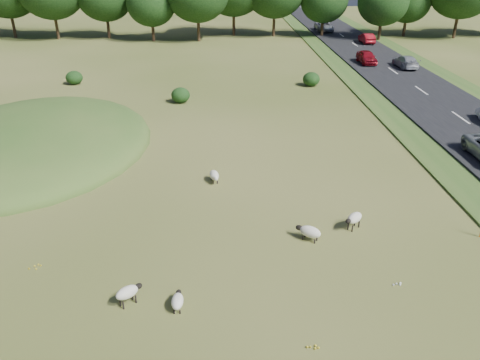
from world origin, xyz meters
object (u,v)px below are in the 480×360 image
at_px(sheep_0, 128,292).
at_px(car_4, 367,38).
at_px(sheep_3, 177,301).
at_px(sheep_1, 354,218).
at_px(sheep_5, 67,182).
at_px(sheep_4, 214,175).
at_px(car_2, 324,26).
at_px(car_1, 406,61).
at_px(car_6, 367,57).
at_px(car_5, 327,15).
at_px(sheep_2, 309,232).

xyz_separation_m(sheep_0, car_4, (24.49, 53.55, 0.37)).
height_order(sheep_0, sheep_3, sheep_0).
height_order(sheep_1, sheep_3, sheep_1).
xyz_separation_m(sheep_1, sheep_3, (-8.05, -5.30, -0.22)).
height_order(sheep_5, car_4, car_4).
bearing_deg(sheep_4, car_2, 149.51).
xyz_separation_m(sheep_0, car_2, (20.69, 64.91, 0.43)).
distance_m(sheep_3, car_4, 58.44).
xyz_separation_m(car_1, car_6, (-3.80, 2.26, 0.06)).
bearing_deg(sheep_3, car_5, -14.09).
height_order(sheep_5, car_5, car_5).
relative_size(sheep_1, car_5, 0.25).
bearing_deg(sheep_0, car_2, 33.19).
distance_m(sheep_3, sheep_4, 10.76).
bearing_deg(car_6, sheep_1, -106.89).
height_order(car_1, car_4, car_4).
bearing_deg(sheep_5, car_6, -53.54).
bearing_deg(sheep_1, car_6, -148.28).
relative_size(car_1, car_5, 1.03).
distance_m(sheep_1, car_4, 50.72).
relative_size(car_1, car_2, 0.86).
bearing_deg(car_2, sheep_4, -107.80).
bearing_deg(car_6, car_1, -30.80).
height_order(car_2, car_5, car_2).
height_order(car_4, car_6, car_6).
relative_size(sheep_4, car_2, 0.23).
bearing_deg(car_5, car_4, 90.00).
relative_size(sheep_4, car_1, 0.27).
relative_size(sheep_3, car_1, 0.23).
bearing_deg(sheep_5, car_2, -38.57).
bearing_deg(sheep_5, car_1, -59.65).
height_order(sheep_2, car_1, car_1).
distance_m(sheep_0, car_5, 84.42).
relative_size(car_1, car_4, 1.11).
height_order(sheep_0, sheep_2, sheep_0).
bearing_deg(car_4, sheep_2, 71.17).
bearing_deg(car_2, sheep_2, -102.12).
xyz_separation_m(sheep_5, car_1, (29.55, 28.45, 0.41)).
bearing_deg(sheep_3, sheep_5, 36.20).
distance_m(sheep_2, sheep_3, 7.25).
distance_m(car_2, car_6, 24.51).
bearing_deg(car_4, car_5, -90.00).
bearing_deg(sheep_0, sheep_1, -12.56).
relative_size(sheep_0, sheep_3, 1.05).
bearing_deg(car_4, car_6, 73.88).
distance_m(sheep_0, car_1, 45.32).
height_order(sheep_3, car_4, car_4).
bearing_deg(sheep_4, car_1, 129.81).
distance_m(car_4, car_6, 13.69).
distance_m(sheep_0, sheep_4, 10.82).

